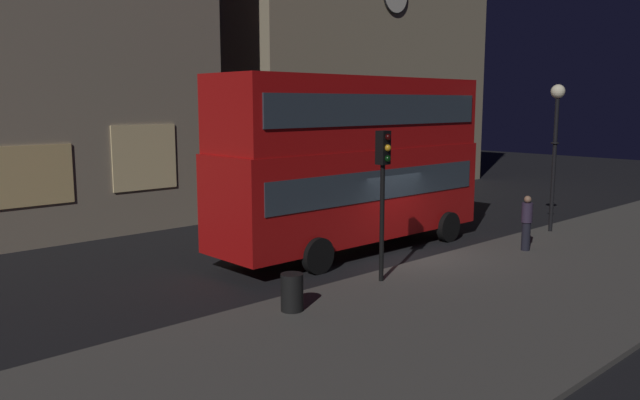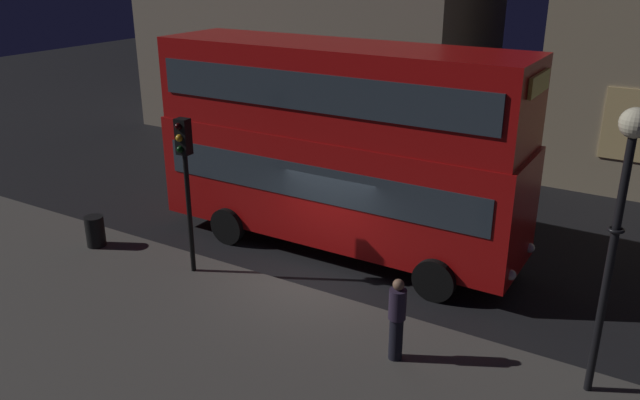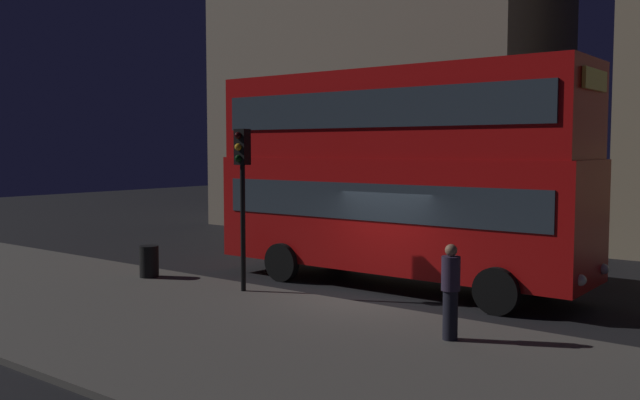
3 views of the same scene
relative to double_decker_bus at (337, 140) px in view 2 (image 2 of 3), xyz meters
name	(u,v)px [view 2 (image 2 of 3)]	position (x,y,z in m)	size (l,w,h in m)	color
ground_plane	(315,282)	(0.52, -1.98, -3.06)	(80.00, 80.00, 0.00)	black
sidewalk_slab	(207,363)	(0.52, -5.99, -3.00)	(44.00, 7.02, 0.12)	#4C4944
double_decker_bus	(337,140)	(0.00, 0.00, 0.00)	(9.98, 2.88, 5.47)	#B20F0F
traffic_light_near_kerb	(185,164)	(-2.26, -3.25, -0.14)	(0.33, 0.37, 3.88)	black
street_lamp	(622,193)	(7.04, -3.10, 0.87)	(0.49, 0.49, 5.21)	black
pedestrian	(397,318)	(3.62, -4.03, -2.04)	(0.34, 0.34, 1.73)	black
litter_bin	(95,231)	(-5.51, -3.47, -2.52)	(0.51, 0.51, 0.84)	black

